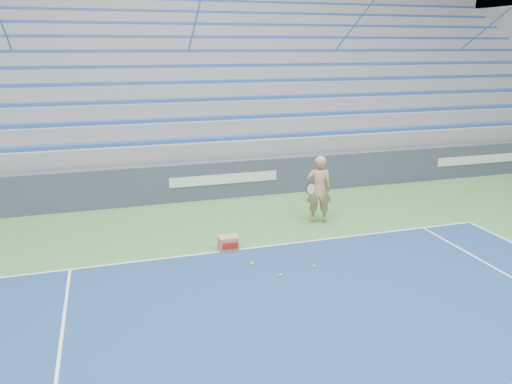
{
  "coord_description": "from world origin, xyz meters",
  "views": [
    {
      "loc": [
        -3.2,
        2.02,
        4.33
      ],
      "look_at": [
        -0.05,
        12.38,
        1.15
      ],
      "focal_mm": 35.0,
      "sensor_mm": 36.0,
      "label": 1
    }
  ],
  "objects": [
    {
      "name": "sponsor_barrier",
      "position": [
        0.0,
        15.88,
        0.55
      ],
      "size": [
        30.0,
        0.32,
        1.1
      ],
      "color": "#3A4158",
      "rests_on": "ground"
    },
    {
      "name": "tennis_player",
      "position": [
        1.82,
        13.09,
        0.86
      ],
      "size": [
        0.97,
        0.91,
        1.73
      ],
      "color": "tan",
      "rests_on": "ground"
    },
    {
      "name": "bleachers",
      "position": [
        0.0,
        21.6,
        2.36
      ],
      "size": [
        31.0,
        9.15,
        7.3
      ],
      "color": "gray",
      "rests_on": "ground"
    },
    {
      "name": "tennis_ball_0",
      "position": [
        -0.55,
        11.04,
        0.03
      ],
      "size": [
        0.07,
        0.07,
        0.07
      ],
      "primitive_type": "sphere",
      "color": "#BEDD2D",
      "rests_on": "ground"
    },
    {
      "name": "tennis_ball_1",
      "position": [
        -2.3,
        11.92,
        0.03
      ],
      "size": [
        0.07,
        0.07,
        0.07
      ],
      "primitive_type": "sphere",
      "color": "#BEDD2D",
      "rests_on": "ground"
    },
    {
      "name": "ball_box",
      "position": [
        -0.81,
        11.97,
        0.16
      ],
      "size": [
        0.44,
        0.35,
        0.32
      ],
      "color": "#A97A52",
      "rests_on": "ground"
    },
    {
      "name": "tennis_ball_3",
      "position": [
        0.63,
        10.56,
        0.03
      ],
      "size": [
        0.07,
        0.07,
        0.07
      ],
      "primitive_type": "sphere",
      "color": "#BEDD2D",
      "rests_on": "ground"
    },
    {
      "name": "tennis_ball_2",
      "position": [
        -0.16,
        10.37,
        0.03
      ],
      "size": [
        0.07,
        0.07,
        0.07
      ],
      "primitive_type": "sphere",
      "color": "#BEDD2D",
      "rests_on": "ground"
    }
  ]
}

